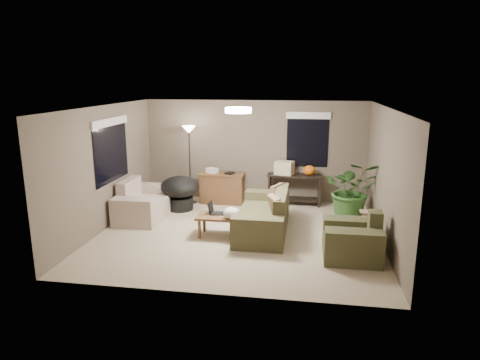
% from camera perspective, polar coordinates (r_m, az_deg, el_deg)
% --- Properties ---
extents(room_shell, '(5.50, 5.50, 5.50)m').
position_cam_1_polar(room_shell, '(8.26, -0.22, 1.03)').
color(room_shell, tan).
rests_on(room_shell, ground).
extents(main_sofa, '(0.95, 2.20, 0.85)m').
position_cam_1_polar(main_sofa, '(8.64, 3.34, -5.01)').
color(main_sofa, '#4B472D').
rests_on(main_sofa, ground).
extents(throw_pillows, '(0.40, 1.41, 0.47)m').
position_cam_1_polar(throw_pillows, '(8.51, 5.08, -2.82)').
color(throw_pillows, '#8C7251').
rests_on(throw_pillows, main_sofa).
extents(loveseat, '(0.90, 1.60, 0.85)m').
position_cam_1_polar(loveseat, '(9.74, -12.80, -3.16)').
color(loveseat, beige).
rests_on(loveseat, ground).
extents(armchair, '(0.95, 1.00, 0.85)m').
position_cam_1_polar(armchair, '(7.67, 14.80, -7.89)').
color(armchair, '#49492C').
rests_on(armchair, ground).
extents(coffee_table, '(1.00, 0.55, 0.42)m').
position_cam_1_polar(coffee_table, '(8.37, -2.33, -5.17)').
color(coffee_table, brown).
rests_on(coffee_table, ground).
extents(laptop, '(0.39, 0.28, 0.24)m').
position_cam_1_polar(laptop, '(8.46, -3.32, -4.11)').
color(laptop, black).
rests_on(laptop, coffee_table).
extents(plastic_bag, '(0.39, 0.37, 0.22)m').
position_cam_1_polar(plastic_bag, '(8.14, -1.16, -4.43)').
color(plastic_bag, white).
rests_on(plastic_bag, coffee_table).
extents(desk, '(1.10, 0.50, 0.75)m').
position_cam_1_polar(desk, '(10.58, -2.38, -1.05)').
color(desk, brown).
rests_on(desk, ground).
extents(desk_papers, '(0.72, 0.32, 0.12)m').
position_cam_1_polar(desk_papers, '(10.51, -3.25, 1.21)').
color(desk_papers, silver).
rests_on(desk_papers, desk).
extents(console_table, '(1.30, 0.40, 0.75)m').
position_cam_1_polar(console_table, '(10.49, 7.24, -0.95)').
color(console_table, black).
rests_on(console_table, ground).
extents(pumpkin, '(0.30, 0.30, 0.24)m').
position_cam_1_polar(pumpkin, '(10.38, 9.24, 1.29)').
color(pumpkin, orange).
rests_on(pumpkin, console_table).
extents(cardboard_box, '(0.50, 0.42, 0.32)m').
position_cam_1_polar(cardboard_box, '(10.39, 5.94, 1.63)').
color(cardboard_box, beige).
rests_on(cardboard_box, console_table).
extents(papasan_chair, '(0.97, 0.97, 0.80)m').
position_cam_1_polar(papasan_chair, '(10.10, -8.02, -1.37)').
color(papasan_chair, black).
rests_on(papasan_chair, ground).
extents(floor_lamp, '(0.32, 0.32, 1.91)m').
position_cam_1_polar(floor_lamp, '(10.41, -6.81, 5.47)').
color(floor_lamp, black).
rests_on(floor_lamp, ground).
extents(ceiling_fixture, '(0.50, 0.50, 0.10)m').
position_cam_1_polar(ceiling_fixture, '(8.09, -0.22, 9.28)').
color(ceiling_fixture, white).
rests_on(ceiling_fixture, room_shell).
extents(houseplant, '(1.18, 1.31, 1.02)m').
position_cam_1_polar(houseplant, '(9.67, 14.67, -2.08)').
color(houseplant, '#2D5923').
rests_on(houseplant, ground).
extents(cat_scratching_post, '(0.32, 0.32, 0.50)m').
position_cam_1_polar(cat_scratching_post, '(8.79, 16.31, -5.78)').
color(cat_scratching_post, tan).
rests_on(cat_scratching_post, ground).
extents(window_left, '(0.05, 1.56, 1.33)m').
position_cam_1_polar(window_left, '(9.28, -16.85, 5.17)').
color(window_left, black).
rests_on(window_left, room_shell).
extents(window_back, '(1.06, 0.05, 1.33)m').
position_cam_1_polar(window_back, '(10.52, 9.03, 6.52)').
color(window_back, black).
rests_on(window_back, room_shell).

